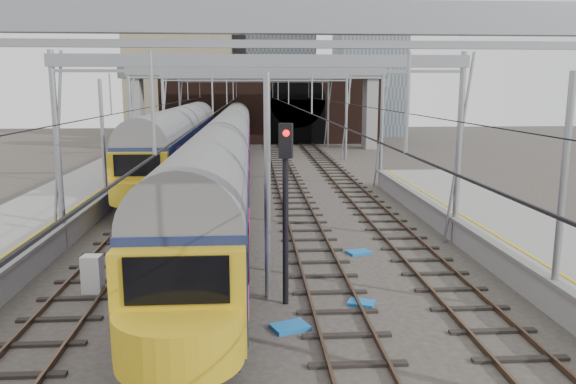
{
  "coord_description": "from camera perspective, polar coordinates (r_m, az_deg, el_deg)",
  "views": [
    {
      "loc": [
        -0.49,
        -14.86,
        6.54
      ],
      "look_at": [
        0.99,
        7.36,
        2.4
      ],
      "focal_mm": 35.0,
      "sensor_mm": 36.0,
      "label": 1
    }
  ],
  "objects": [
    {
      "name": "ground",
      "position": [
        16.25,
        -1.79,
        -13.21
      ],
      "size": [
        160.0,
        160.0,
        0.0
      ],
      "primitive_type": "plane",
      "color": "#38332D",
      "rests_on": "ground"
    },
    {
      "name": "tracks",
      "position": [
        30.57,
        -2.8,
        -1.8
      ],
      "size": [
        14.4,
        80.0,
        0.22
      ],
      "color": "#4C3828",
      "rests_on": "ground"
    },
    {
      "name": "overhead_line",
      "position": [
        36.35,
        -3.08,
        10.56
      ],
      "size": [
        16.8,
        80.0,
        8.0
      ],
      "color": "gray",
      "rests_on": "ground"
    },
    {
      "name": "retaining_wall",
      "position": [
        66.86,
        -2.21,
        8.63
      ],
      "size": [
        28.0,
        2.75,
        9.0
      ],
      "color": "black",
      "rests_on": "ground"
    },
    {
      "name": "overbridge",
      "position": [
        60.87,
        -3.41,
        11.19
      ],
      "size": [
        28.0,
        3.0,
        9.25
      ],
      "color": "gray",
      "rests_on": "ground"
    },
    {
      "name": "city_skyline",
      "position": [
        86.05,
        -1.71,
        17.57
      ],
      "size": [
        37.5,
        27.5,
        60.0
      ],
      "color": "tan",
      "rests_on": "ground"
    },
    {
      "name": "train_main",
      "position": [
        43.98,
        -5.78,
        5.23
      ],
      "size": [
        2.85,
        65.89,
        4.89
      ],
      "color": "black",
      "rests_on": "ground"
    },
    {
      "name": "train_second",
      "position": [
        45.22,
        -10.84,
        5.36
      ],
      "size": [
        3.01,
        34.77,
        5.1
      ],
      "color": "black",
      "rests_on": "ground"
    },
    {
      "name": "signal_near_centre",
      "position": [
        16.6,
        -0.24,
        -0.25
      ],
      "size": [
        0.43,
        0.49,
        5.54
      ],
      "rotation": [
        0.0,
        0.0,
        -0.32
      ],
      "color": "black",
      "rests_on": "ground"
    },
    {
      "name": "relay_cabinet",
      "position": [
        19.41,
        -19.24,
        -7.86
      ],
      "size": [
        0.65,
        0.55,
        1.22
      ],
      "primitive_type": "cube",
      "rotation": [
        0.0,
        0.0,
        -0.07
      ],
      "color": "silver",
      "rests_on": "ground"
    },
    {
      "name": "equip_cover_a",
      "position": [
        15.89,
        0.21,
        -13.55
      ],
      "size": [
        1.16,
        1.0,
        0.11
      ],
      "primitive_type": "cube",
      "rotation": [
        0.0,
        0.0,
        0.38
      ],
      "color": "blue",
      "rests_on": "ground"
    },
    {
      "name": "equip_cover_b",
      "position": [
        17.69,
        7.47,
        -11.09
      ],
      "size": [
        0.94,
        0.82,
        0.09
      ],
      "primitive_type": "cube",
      "rotation": [
        0.0,
        0.0,
        -0.41
      ],
      "color": "blue",
      "rests_on": "ground"
    },
    {
      "name": "equip_cover_c",
      "position": [
        22.79,
        7.19,
        -6.1
      ],
      "size": [
        1.06,
        0.89,
        0.11
      ],
      "primitive_type": "cube",
      "rotation": [
        0.0,
        0.0,
        0.33
      ],
      "color": "blue",
      "rests_on": "ground"
    }
  ]
}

